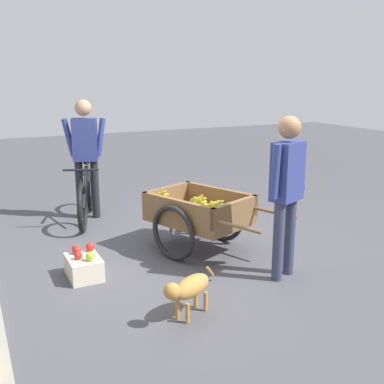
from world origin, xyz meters
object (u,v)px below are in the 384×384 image
Objects in this scene: plastic_bucket at (211,201)px; fruit_cart at (199,215)px; dog at (189,288)px; cyclist_person at (85,148)px; vendor_person at (287,183)px; bicycle at (87,197)px; apple_crate at (84,266)px.

fruit_cart is at bearing 147.06° from plastic_bucket.
plastic_bucket is at bearing -32.94° from fruit_cart.
dog is 3.39m from plastic_bucket.
cyclist_person reaches higher than dog.
cyclist_person is at bearing 23.74° from vendor_person.
fruit_cart is 1.15× the size of bicycle.
cyclist_person is 6.45× the size of plastic_bucket.
fruit_cart is 6.87× the size of plastic_bucket.
bicycle is at bearing -14.76° from apple_crate.
apple_crate is (-1.68, 2.39, -0.01)m from plastic_bucket.
cyclist_person is at bearing 78.13° from plastic_bucket.
apple_crate is (-0.18, 1.42, -0.31)m from fruit_cart.
dog is 1.39× the size of apple_crate.
fruit_cart is 1.62m from dog.
fruit_cart is 1.27m from vendor_person.
vendor_person is at bearing 168.14° from plastic_bucket.
vendor_person reaches higher than bicycle.
vendor_person is 6.26× the size of plastic_bucket.
fruit_cart is at bearing -82.70° from apple_crate.
vendor_person is at bearing -157.86° from fruit_cart.
bicycle is at bearing 2.06° from dog.
plastic_bucket is at bearing -31.49° from dog.
plastic_bucket is (-0.38, -1.83, -0.90)m from cyclist_person.
vendor_person is at bearing -156.26° from cyclist_person.
cyclist_person reaches higher than apple_crate.
plastic_bucket is at bearing -101.87° from cyclist_person.
vendor_person is 2.75m from plastic_bucket.
dog is (-3.13, -0.11, -0.08)m from bicycle.
plastic_bucket is at bearing -11.86° from vendor_person.
bicycle is 2.59× the size of dog.
apple_crate is (0.88, 1.85, -0.87)m from vendor_person.
fruit_cart is 1.07× the size of cyclist_person.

